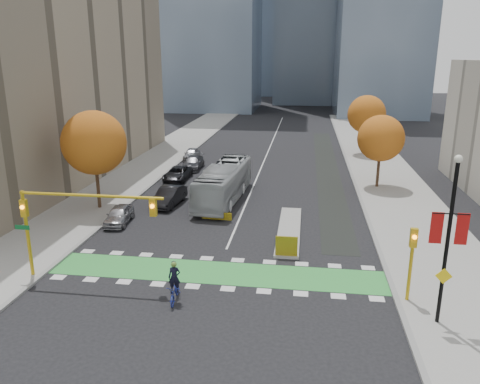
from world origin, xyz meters
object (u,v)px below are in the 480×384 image
(bus, at_px, (224,182))
(parked_car_c, at_px, (193,163))
(traffic_signal_east, at_px, (412,254))
(parked_car_b, at_px, (169,196))
(parked_car_d, at_px, (177,174))
(parked_car_a, at_px, (119,215))
(tree_east_far, at_px, (367,114))
(banner_lamppost, at_px, (448,234))
(tree_east_near, at_px, (381,138))
(traffic_signal_west, at_px, (68,213))
(hazard_board, at_px, (286,246))
(parked_car_e, at_px, (192,154))
(cyclist, at_px, (175,288))
(tree_west, at_px, (94,143))

(bus, relative_size, parked_car_c, 2.38)
(traffic_signal_east, distance_m, parked_car_b, 22.33)
(parked_car_d, bearing_deg, parked_car_a, -93.74)
(tree_east_far, distance_m, banner_lamppost, 40.52)
(tree_east_near, xyz_separation_m, traffic_signal_west, (-19.93, -22.51, -0.83))
(banner_lamppost, xyz_separation_m, bus, (-13.56, 18.42, -2.99))
(traffic_signal_east, relative_size, parked_car_d, 0.85)
(traffic_signal_west, distance_m, banner_lamppost, 19.54)
(hazard_board, distance_m, parked_car_e, 30.86)
(bus, distance_m, parked_car_a, 9.95)
(traffic_signal_west, xyz_separation_m, parked_car_d, (-0.13, 22.70, -3.36))
(parked_car_d, bearing_deg, tree_east_near, -0.22)
(tree_east_near, bearing_deg, traffic_signal_east, -93.81)
(banner_lamppost, xyz_separation_m, cyclist, (-13.01, 0.41, -3.86))
(tree_west, bearing_deg, tree_east_far, 46.70)
(parked_car_a, bearing_deg, traffic_signal_west, -88.85)
(tree_east_far, bearing_deg, parked_car_e, -164.88)
(tree_east_far, bearing_deg, hazard_board, -104.12)
(traffic_signal_east, bearing_deg, traffic_signal_west, -179.99)
(banner_lamppost, distance_m, parked_car_b, 24.62)
(tree_east_near, bearing_deg, banner_lamppost, -91.17)
(cyclist, height_order, parked_car_a, cyclist)
(hazard_board, distance_m, tree_east_near, 19.93)
(tree_east_near, bearing_deg, parked_car_c, 165.19)
(tree_west, xyz_separation_m, tree_east_far, (24.50, 26.00, -0.38))
(hazard_board, bearing_deg, parked_car_b, 137.43)
(traffic_signal_east, distance_m, cyclist, 12.28)
(hazard_board, distance_m, traffic_signal_west, 13.23)
(traffic_signal_east, height_order, cyclist, traffic_signal_east)
(cyclist, relative_size, parked_car_c, 0.46)
(cyclist, xyz_separation_m, parked_car_a, (-7.49, 10.94, -0.07))
(parked_car_c, bearing_deg, hazard_board, -64.10)
(hazard_board, height_order, tree_east_far, tree_east_far)
(tree_west, relative_size, parked_car_a, 2.08)
(parked_car_c, relative_size, parked_car_e, 1.19)
(cyclist, relative_size, parked_car_b, 0.47)
(traffic_signal_east, bearing_deg, parked_car_b, 139.83)
(parked_car_c, bearing_deg, banner_lamppost, -58.15)
(traffic_signal_west, height_order, parked_car_d, traffic_signal_west)
(tree_west, height_order, traffic_signal_east, tree_west)
(hazard_board, xyz_separation_m, parked_car_a, (-13.00, 4.64, -0.13))
(tree_east_near, bearing_deg, parked_car_a, -147.94)
(parked_car_e, bearing_deg, tree_east_near, -28.43)
(tree_east_near, relative_size, parked_car_d, 1.46)
(tree_east_far, xyz_separation_m, parked_car_b, (-19.00, -24.16, -4.45))
(traffic_signal_west, height_order, traffic_signal_east, traffic_signal_west)
(tree_east_far, height_order, cyclist, tree_east_far)
(banner_lamppost, bearing_deg, parked_car_c, 122.79)
(tree_west, relative_size, banner_lamppost, 0.99)
(banner_lamppost, distance_m, parked_car_a, 23.76)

